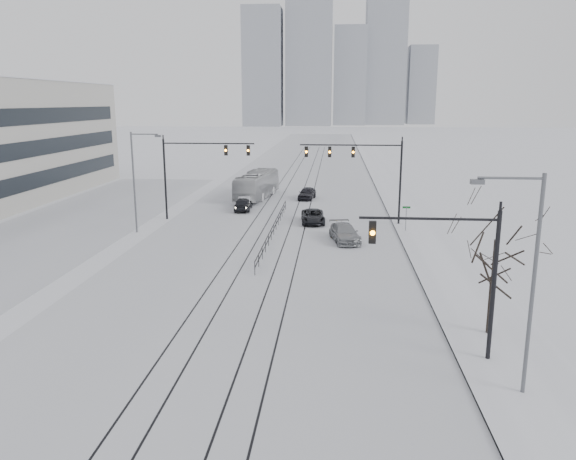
# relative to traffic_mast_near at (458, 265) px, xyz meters

# --- Properties ---
(ground) EXTENTS (500.00, 500.00, 0.00)m
(ground) POSITION_rel_traffic_mast_near_xyz_m (-10.79, -6.00, -4.56)
(ground) COLOR silver
(ground) RESTS_ON ground
(road) EXTENTS (22.00, 260.00, 0.02)m
(road) POSITION_rel_traffic_mast_near_xyz_m (-10.79, 54.00, -4.55)
(road) COLOR silver
(road) RESTS_ON ground
(sidewalk_east) EXTENTS (5.00, 260.00, 0.16)m
(sidewalk_east) POSITION_rel_traffic_mast_near_xyz_m (2.71, 54.00, -4.48)
(sidewalk_east) COLOR white
(sidewalk_east) RESTS_ON ground
(curb) EXTENTS (0.10, 260.00, 0.12)m
(curb) POSITION_rel_traffic_mast_near_xyz_m (0.26, 54.00, -4.50)
(curb) COLOR gray
(curb) RESTS_ON ground
(parking_strip) EXTENTS (14.00, 60.00, 0.03)m
(parking_strip) POSITION_rel_traffic_mast_near_xyz_m (-30.79, 29.00, -4.55)
(parking_strip) COLOR silver
(parking_strip) RESTS_ON ground
(tram_rails) EXTENTS (5.30, 180.00, 0.01)m
(tram_rails) POSITION_rel_traffic_mast_near_xyz_m (-10.79, 34.00, -4.54)
(tram_rails) COLOR black
(tram_rails) RESTS_ON ground
(skyline) EXTENTS (96.00, 48.00, 72.00)m
(skyline) POSITION_rel_traffic_mast_near_xyz_m (-5.77, 267.63, 26.08)
(skyline) COLOR #91969F
(skyline) RESTS_ON ground
(traffic_mast_near) EXTENTS (6.10, 0.37, 7.00)m
(traffic_mast_near) POSITION_rel_traffic_mast_near_xyz_m (0.00, 0.00, 0.00)
(traffic_mast_near) COLOR black
(traffic_mast_near) RESTS_ON ground
(traffic_mast_ne) EXTENTS (9.60, 0.37, 8.00)m
(traffic_mast_ne) POSITION_rel_traffic_mast_near_xyz_m (-2.64, 29.00, 1.20)
(traffic_mast_ne) COLOR black
(traffic_mast_ne) RESTS_ON ground
(traffic_mast_nw) EXTENTS (9.10, 0.37, 8.00)m
(traffic_mast_nw) POSITION_rel_traffic_mast_near_xyz_m (-19.31, 30.00, 1.01)
(traffic_mast_nw) COLOR black
(traffic_mast_nw) RESTS_ON ground
(street_light_east) EXTENTS (2.73, 0.25, 9.00)m
(street_light_east) POSITION_rel_traffic_mast_near_xyz_m (1.91, -3.00, 0.65)
(street_light_east) COLOR #595B60
(street_light_east) RESTS_ON ground
(street_light_west) EXTENTS (2.73, 0.25, 9.00)m
(street_light_west) POSITION_rel_traffic_mast_near_xyz_m (-22.99, 24.00, 0.65)
(street_light_west) COLOR #595B60
(street_light_west) RESTS_ON ground
(bare_tree) EXTENTS (4.40, 4.40, 6.10)m
(bare_tree) POSITION_rel_traffic_mast_near_xyz_m (2.41, 3.00, -0.07)
(bare_tree) COLOR black
(bare_tree) RESTS_ON ground
(median_fence) EXTENTS (0.06, 24.00, 1.00)m
(median_fence) POSITION_rel_traffic_mast_near_xyz_m (-10.79, 24.00, -4.04)
(median_fence) COLOR black
(median_fence) RESTS_ON ground
(street_sign) EXTENTS (0.70, 0.06, 2.40)m
(street_sign) POSITION_rel_traffic_mast_near_xyz_m (1.01, 26.00, -2.96)
(street_sign) COLOR #595B60
(street_sign) RESTS_ON ground
(sedan_sb_inner) EXTENTS (1.91, 4.31, 1.44)m
(sedan_sb_inner) POSITION_rel_traffic_mast_near_xyz_m (-15.35, 35.07, -3.84)
(sedan_sb_inner) COLOR black
(sedan_sb_inner) RESTS_ON ground
(sedan_sb_outer) EXTENTS (1.66, 3.97, 1.28)m
(sedan_sb_outer) POSITION_rel_traffic_mast_near_xyz_m (-15.44, 37.08, -3.92)
(sedan_sb_outer) COLOR #AFB1B7
(sedan_sb_outer) RESTS_ON ground
(sedan_nb_front) EXTENTS (2.57, 4.89, 1.31)m
(sedan_nb_front) POSITION_rel_traffic_mast_near_xyz_m (-7.51, 29.23, -3.91)
(sedan_nb_front) COLOR black
(sedan_nb_front) RESTS_ON ground
(sedan_nb_right) EXTENTS (2.98, 5.29, 1.45)m
(sedan_nb_right) POSITION_rel_traffic_mast_near_xyz_m (-4.55, 22.08, -3.84)
(sedan_nb_right) COLOR gray
(sedan_nb_right) RESTS_ON ground
(sedan_nb_far) EXTENTS (2.30, 4.43, 1.44)m
(sedan_nb_far) POSITION_rel_traffic_mast_near_xyz_m (-8.79, 42.97, -3.84)
(sedan_nb_far) COLOR black
(sedan_nb_far) RESTS_ON ground
(box_truck) EXTENTS (4.24, 11.95, 3.26)m
(box_truck) POSITION_rel_traffic_mast_near_xyz_m (-14.91, 43.19, -2.93)
(box_truck) COLOR #B4B6B8
(box_truck) RESTS_ON ground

